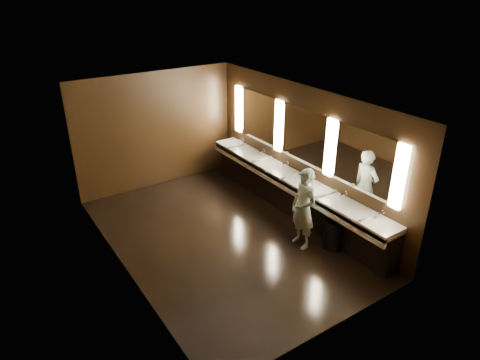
# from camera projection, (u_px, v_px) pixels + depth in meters

# --- Properties ---
(floor) EXTENTS (6.00, 6.00, 0.00)m
(floor) POSITION_uv_depth(u_px,v_px,m) (223.00, 236.00, 8.61)
(floor) COLOR black
(floor) RESTS_ON ground
(ceiling) EXTENTS (4.00, 6.00, 0.02)m
(ceiling) POSITION_uv_depth(u_px,v_px,m) (220.00, 100.00, 7.41)
(ceiling) COLOR #2D2D2B
(ceiling) RESTS_ON wall_back
(wall_back) EXTENTS (4.00, 0.02, 2.80)m
(wall_back) POSITION_uv_depth(u_px,v_px,m) (157.00, 130.00, 10.26)
(wall_back) COLOR black
(wall_back) RESTS_ON floor
(wall_front) EXTENTS (4.00, 0.02, 2.80)m
(wall_front) POSITION_uv_depth(u_px,v_px,m) (338.00, 251.00, 5.76)
(wall_front) COLOR black
(wall_front) RESTS_ON floor
(wall_left) EXTENTS (0.02, 6.00, 2.80)m
(wall_left) POSITION_uv_depth(u_px,v_px,m) (118.00, 202.00, 7.01)
(wall_left) COLOR black
(wall_left) RESTS_ON floor
(wall_right) EXTENTS (0.02, 6.00, 2.80)m
(wall_right) POSITION_uv_depth(u_px,v_px,m) (303.00, 152.00, 9.01)
(wall_right) COLOR black
(wall_right) RESTS_ON floor
(sink_counter) EXTENTS (0.55, 5.40, 1.01)m
(sink_counter) POSITION_uv_depth(u_px,v_px,m) (293.00, 192.00, 9.30)
(sink_counter) COLOR black
(sink_counter) RESTS_ON floor
(mirror_band) EXTENTS (0.06, 5.03, 1.15)m
(mirror_band) POSITION_uv_depth(u_px,v_px,m) (303.00, 136.00, 8.85)
(mirror_band) COLOR #FBEAC2
(mirror_band) RESTS_ON wall_right
(person) EXTENTS (0.40, 0.60, 1.60)m
(person) POSITION_uv_depth(u_px,v_px,m) (304.00, 209.00, 8.02)
(person) COLOR #89BDCD
(person) RESTS_ON floor
(trash_bin) EXTENTS (0.46, 0.46, 0.58)m
(trash_bin) POSITION_uv_depth(u_px,v_px,m) (333.00, 234.00, 8.17)
(trash_bin) COLOR black
(trash_bin) RESTS_ON floor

